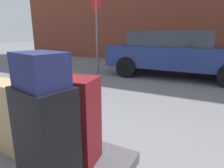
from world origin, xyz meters
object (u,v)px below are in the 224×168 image
luggage_cart (45,164)px  suitcase_tan_stacked_top (9,116)px  no_parking_sign (97,27)px  suitcase_maroon_rear_left (69,120)px  parked_car (177,53)px  suitcase_black_center (47,143)px  duffel_bag_navy_topmost_pile (40,70)px

luggage_cart → suitcase_tan_stacked_top: suitcase_tan_stacked_top is taller
suitcase_tan_stacked_top → no_parking_sign: size_ratio=0.24×
suitcase_maroon_rear_left → parked_car: parked_car is taller
suitcase_maroon_rear_left → suitcase_tan_stacked_top: (-0.56, -0.12, -0.04)m
suitcase_black_center → suitcase_maroon_rear_left: size_ratio=1.03×
suitcase_maroon_rear_left → no_parking_sign: bearing=111.1°
suitcase_tan_stacked_top → no_parking_sign: bearing=116.2°
suitcase_maroon_rear_left → duffel_bag_navy_topmost_pile: bearing=-81.2°
suitcase_black_center → suitcase_maroon_rear_left: (-0.10, 0.33, -0.01)m
suitcase_tan_stacked_top → luggage_cart: bearing=5.8°
no_parking_sign → suitcase_maroon_rear_left: bearing=-60.2°
luggage_cart → suitcase_maroon_rear_left: suitcase_maroon_rear_left is taller
suitcase_maroon_rear_left → parked_car: bearing=82.7°
suitcase_black_center → duffel_bag_navy_topmost_pile: (0.00, 0.00, 0.44)m
luggage_cart → parked_car: 5.46m
suitcase_tan_stacked_top → parked_car: bearing=87.9°
luggage_cart → no_parking_sign: 5.51m
suitcase_tan_stacked_top → suitcase_maroon_rear_left: bearing=14.3°
luggage_cart → suitcase_black_center: (0.31, -0.23, 0.42)m
suitcase_black_center → no_parking_sign: bearing=130.0°
no_parking_sign → luggage_cart: bearing=-62.6°
suitcase_black_center → duffel_bag_navy_topmost_pile: duffel_bag_navy_topmost_pile is taller
luggage_cart → parked_car: bearing=89.2°
luggage_cart → duffel_bag_navy_topmost_pile: size_ratio=4.61×
luggage_cart → no_parking_sign: (-2.46, 4.75, 1.30)m
suitcase_black_center → suitcase_tan_stacked_top: 0.70m
suitcase_black_center → no_parking_sign: 5.77m
no_parking_sign → duffel_bag_navy_topmost_pile: bearing=-60.9°
suitcase_maroon_rear_left → suitcase_black_center: bearing=-81.2°
luggage_cart → duffel_bag_navy_topmost_pile: bearing=-36.5°
luggage_cart → no_parking_sign: bearing=117.4°
suitcase_black_center → duffel_bag_navy_topmost_pile: bearing=100.9°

